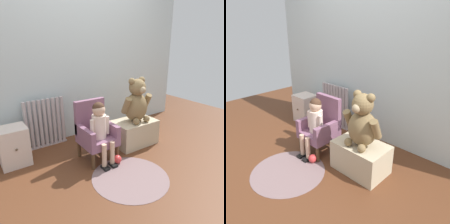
# 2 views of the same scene
# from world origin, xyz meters

# --- Properties ---
(ground_plane) EXTENTS (6.00, 6.00, 0.00)m
(ground_plane) POSITION_xyz_m (0.00, 0.00, 0.00)
(ground_plane) COLOR #5A311C
(back_wall) EXTENTS (3.80, 0.05, 2.40)m
(back_wall) POSITION_xyz_m (0.00, 1.21, 1.20)
(back_wall) COLOR silver
(back_wall) RESTS_ON ground_plane
(radiator) EXTENTS (0.56, 0.05, 0.67)m
(radiator) POSITION_xyz_m (-0.59, 1.08, 0.33)
(radiator) COLOR #B5A8AB
(radiator) RESTS_ON ground_plane
(small_dresser) EXTENTS (0.32, 0.32, 0.46)m
(small_dresser) POSITION_xyz_m (-1.05, 0.85, 0.23)
(small_dresser) COLOR beige
(small_dresser) RESTS_ON ground_plane
(child_armchair) EXTENTS (0.40, 0.41, 0.72)m
(child_armchair) POSITION_xyz_m (-0.19, 0.44, 0.34)
(child_armchair) COLOR #83566F
(child_armchair) RESTS_ON ground_plane
(child_figure) EXTENTS (0.25, 0.35, 0.74)m
(child_figure) POSITION_xyz_m (-0.19, 0.33, 0.48)
(child_figure) COLOR #F3DBCA
(child_figure) RESTS_ON ground_plane
(low_bench) EXTENTS (0.59, 0.39, 0.34)m
(low_bench) POSITION_xyz_m (0.45, 0.45, 0.17)
(low_bench) COLOR #C3B290
(low_bench) RESTS_ON ground_plane
(large_teddy_bear) EXTENTS (0.44, 0.31, 0.60)m
(large_teddy_bear) POSITION_xyz_m (0.46, 0.44, 0.61)
(large_teddy_bear) COLOR olive
(large_teddy_bear) RESTS_ON low_bench
(floor_rug) EXTENTS (0.83, 0.83, 0.01)m
(floor_rug) POSITION_xyz_m (-0.11, -0.15, 0.00)
(floor_rug) COLOR #7C6263
(floor_rug) RESTS_ON ground_plane
(toy_ball) EXTENTS (0.10, 0.10, 0.10)m
(toy_ball) POSITION_xyz_m (-0.05, 0.17, 0.05)
(toy_ball) COLOR #D83839
(toy_ball) RESTS_ON ground_plane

